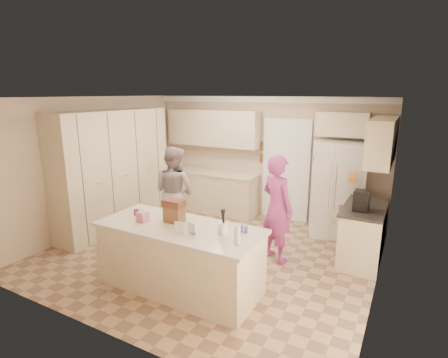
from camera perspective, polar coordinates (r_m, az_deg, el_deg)
The scene contains 41 objects.
floor at distance 6.09m, azimuth -2.45°, elevation -12.18°, with size 5.20×4.60×0.02m, color tan.
ceiling at distance 5.47m, azimuth -2.74°, elevation 13.28°, with size 5.20×4.60×0.02m, color white.
wall_back at distance 7.67m, azimuth 6.36°, elevation 3.55°, with size 5.20×0.02×2.60m, color #CBB297.
wall_front at distance 3.94m, azimuth -20.32°, elevation -7.34°, with size 5.20×0.02×2.60m, color #CBB297.
wall_left at distance 7.31m, azimuth -20.42°, elevation 2.24°, with size 0.02×4.60×2.60m, color #CBB297.
wall_right at distance 4.88m, azimuth 24.72°, elevation -3.69°, with size 0.02×4.60×2.60m, color #CBB297.
crown_back at distance 7.50m, azimuth 6.47°, elevation 12.78°, with size 5.20×0.08×0.12m, color white.
pantry_bank at distance 7.24m, azimuth -17.53°, elevation 1.36°, with size 0.60×2.60×2.35m, color beige.
back_base_cab at distance 8.09m, azimuth -2.20°, elevation -2.07°, with size 2.20×0.60×0.88m, color beige.
back_countertop at distance 7.97m, azimuth -2.27°, elevation 1.09°, with size 2.24×0.63×0.04m, color beige.
back_upper_cab at distance 7.92m, azimuth -1.83°, elevation 8.35°, with size 2.20×0.35×0.80m, color beige.
doorway_opening at distance 7.50m, azimuth 10.11°, elevation 1.24°, with size 0.90×0.06×2.10m, color black.
doorway_casing at distance 7.47m, azimuth 10.02°, elevation 1.19°, with size 1.02×0.03×2.22m, color white.
wall_frame_upper at distance 7.58m, azimuth 6.44°, elevation 5.35°, with size 0.15×0.02×0.20m, color brown.
wall_frame_lower at distance 7.63m, azimuth 6.38°, elevation 3.34°, with size 0.15×0.02×0.20m, color brown.
refrigerator at distance 6.93m, azimuth 17.85°, elevation -1.57°, with size 0.90×0.70×1.80m, color white.
fridge_seam at distance 6.59m, azimuth 17.25°, elevation -2.30°, with size 0.01×0.02×1.78m, color gray.
fridge_dispenser at distance 6.56m, azimuth 15.51°, elevation 0.01°, with size 0.22×0.03×0.35m, color black.
fridge_handle_l at distance 6.55m, azimuth 16.89°, elevation -1.02°, with size 0.02×0.02×0.85m, color silver.
fridge_handle_r at distance 6.53m, azimuth 17.75°, elevation -1.12°, with size 0.02×0.02×0.85m, color silver.
over_fridge_cab at distance 6.93m, azimuth 18.80°, elevation 8.48°, with size 0.95×0.35×0.45m, color beige.
right_base_cab at distance 6.13m, azimuth 21.72°, elevation -8.46°, with size 0.60×1.20×0.88m, color beige.
right_countertop at distance 5.98m, azimuth 22.02°, elevation -4.36°, with size 0.63×1.24×0.04m, color #2D2B28.
right_upper_cab at distance 5.94m, azimuth 24.48°, elevation 5.72°, with size 0.35×1.50×0.70m, color beige.
coffee_maker at distance 5.74m, azimuth 21.54°, elevation -3.26°, with size 0.22×0.28×0.30m, color black.
island_base at distance 4.98m, azimuth -7.16°, elevation -12.83°, with size 2.20×0.90×0.88m, color beige.
island_top at distance 4.79m, azimuth -7.32°, elevation -7.91°, with size 2.28×0.96×0.05m, color beige.
utensil_crock at distance 4.46m, azimuth -0.12°, elevation -8.06°, with size 0.13×0.13×0.15m, color white.
tissue_box at distance 5.01m, azimuth -13.18°, elevation -6.01°, with size 0.13×0.13×0.14m, color pink.
tissue_plume at distance 4.97m, azimuth -13.25°, elevation -4.81°, with size 0.08×0.08×0.08m, color white.
dollhouse_body at distance 4.90m, azimuth -8.12°, elevation -5.73°, with size 0.26×0.18×0.22m, color brown.
dollhouse_roof at distance 4.85m, azimuth -8.19°, elevation -3.95°, with size 0.28×0.20×0.10m, color #592D1E.
jam_jar at distance 5.28m, azimuth -14.13°, elevation -5.30°, with size 0.07×0.07×0.09m, color #59263F.
greeting_card_a at distance 4.52m, azimuth -7.30°, elevation -7.84°, with size 0.12×0.01×0.16m, color white.
greeting_card_b at distance 4.47m, azimuth -5.34°, elevation -8.00°, with size 0.12×0.01×0.16m, color silver.
water_bottle at distance 4.15m, azimuth 2.22°, elevation -9.12°, with size 0.07×0.07×0.24m, color silver.
shaker_salt at distance 4.54m, azimuth 2.82°, elevation -8.07°, with size 0.05×0.05×0.09m, color #4743AE.
shaker_pepper at distance 4.52m, azimuth 3.63°, elevation -8.23°, with size 0.05×0.05×0.09m, color #4743AE.
teen_boy at distance 6.63m, azimuth -8.10°, elevation -2.07°, with size 0.84×0.65×1.72m, color gray.
teen_girl at distance 5.67m, azimuth 8.65°, elevation -4.75°, with size 0.63×0.42×1.74m, color #B7469F.
fridge_magnets at distance 6.58m, azimuth 17.24°, elevation -2.32°, with size 0.76×0.02×1.44m, color tan, non-canonical shape.
Camera 1 is at (2.83, -4.68, 2.67)m, focal length 28.00 mm.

